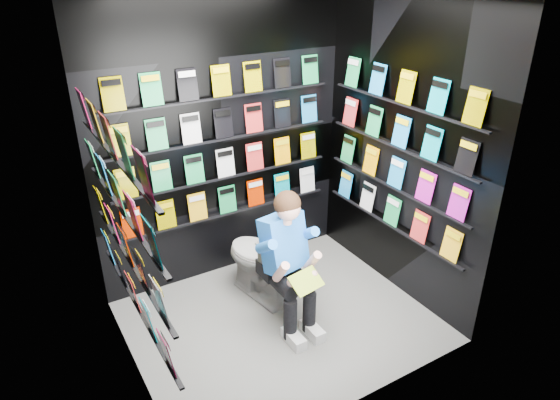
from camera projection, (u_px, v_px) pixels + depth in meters
floor at (280, 321)px, 4.25m from camera, size 2.40×2.40×0.00m
wall_back at (223, 143)px, 4.45m from camera, size 2.40×0.04×2.60m
wall_front at (368, 241)px, 2.91m from camera, size 2.40×0.04×2.60m
wall_left at (117, 221)px, 3.13m from camera, size 0.04×2.00×2.60m
wall_right at (402, 152)px, 4.23m from camera, size 0.04×2.00×2.60m
comics_back at (224, 143)px, 4.43m from camera, size 2.10×0.06×1.37m
comics_left at (121, 220)px, 3.14m from camera, size 0.06×1.70×1.37m
comics_right at (399, 153)px, 4.22m from camera, size 0.06×1.70×1.37m
toilet at (260, 260)px, 4.44m from camera, size 0.54×0.81×0.73m
longbox at (292, 265)px, 4.75m from camera, size 0.35×0.46×0.31m
longbox_lid at (292, 250)px, 4.67m from camera, size 0.38×0.49×0.03m
reader at (282, 243)px, 3.98m from camera, size 0.58×0.76×1.27m
held_comic at (306, 281)px, 3.78m from camera, size 0.28×0.19×0.11m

